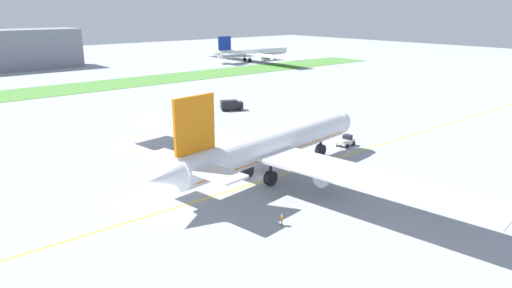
{
  "coord_description": "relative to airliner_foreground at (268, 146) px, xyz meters",
  "views": [
    {
      "loc": [
        -46.29,
        -55.48,
        27.52
      ],
      "look_at": [
        5.58,
        6.48,
        3.49
      ],
      "focal_mm": 32.24,
      "sensor_mm": 36.0,
      "label": 1
    }
  ],
  "objects": [
    {
      "name": "ground_crew_wingwalker_port",
      "position": [
        -10.5,
        -14.66,
        -4.47
      ],
      "size": [
        0.46,
        0.48,
        1.62
      ],
      "color": "black",
      "rests_on": "ground"
    },
    {
      "name": "grass_median_strip",
      "position": [
        -2.08,
        110.94,
        -5.41
      ],
      "size": [
        320.0,
        24.0,
        0.1
      ],
      "primitive_type": "cube",
      "color": "#4C8438",
      "rests_on": "ground"
    },
    {
      "name": "ground_plane",
      "position": [
        -2.08,
        0.88,
        -5.46
      ],
      "size": [
        600.0,
        600.0,
        0.0
      ],
      "primitive_type": "plane",
      "color": "#9399A0",
      "rests_on": "ground"
    },
    {
      "name": "parked_airliner_far_right",
      "position": [
        107.99,
        136.49,
        -0.82
      ],
      "size": [
        49.2,
        79.65,
        13.67
      ],
      "color": "white",
      "rests_on": "ground"
    },
    {
      "name": "airliner_foreground",
      "position": [
        0.0,
        0.0,
        0.0
      ],
      "size": [
        47.47,
        75.44,
        16.08
      ],
      "color": "white",
      "rests_on": "ground"
    },
    {
      "name": "apron_taxi_line",
      "position": [
        -2.08,
        -0.82,
        -5.46
      ],
      "size": [
        280.0,
        0.36,
        0.01
      ],
      "primitive_type": "cube",
      "color": "yellow",
      "rests_on": "ground"
    },
    {
      "name": "service_truck_baggage_loader",
      "position": [
        26.89,
        45.95,
        -3.89
      ],
      "size": [
        6.46,
        4.58,
        2.88
      ],
      "color": "black",
      "rests_on": "ground"
    },
    {
      "name": "pushback_tug",
      "position": [
        24.55,
        3.39,
        -4.44
      ],
      "size": [
        5.6,
        2.98,
        2.26
      ],
      "color": "white",
      "rests_on": "ground"
    }
  ]
}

